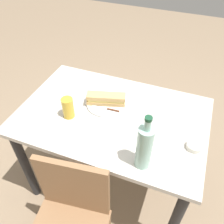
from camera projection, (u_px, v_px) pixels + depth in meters
name	position (u px, v px, depth m)	size (l,w,h in m)	color
ground_plane	(112.00, 179.00, 1.99)	(8.00, 8.00, 0.00)	#8C755B
dining_table	(112.00, 127.00, 1.56)	(1.17, 0.77, 0.76)	beige
chair_far	(70.00, 220.00, 1.26)	(0.45, 0.45, 0.86)	#936B47
plate_near	(106.00, 104.00, 1.54)	(0.25, 0.25, 0.01)	white
baguette_sandwich_near	(106.00, 99.00, 1.51)	(0.26, 0.14, 0.07)	tan
knife_near	(107.00, 109.00, 1.48)	(0.18, 0.02, 0.01)	silver
water_bottle	(144.00, 147.00, 1.11)	(0.08, 0.08, 0.33)	#99C6B7
beer_glass	(68.00, 108.00, 1.42)	(0.07, 0.07, 0.13)	gold
olive_bowl	(194.00, 146.00, 1.27)	(0.08, 0.08, 0.03)	silver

